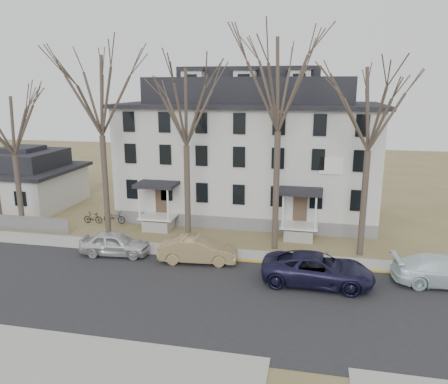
% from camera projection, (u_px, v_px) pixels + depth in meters
% --- Properties ---
extents(ground, '(120.00, 120.00, 0.00)m').
position_uv_depth(ground, '(233.00, 322.00, 20.13)').
color(ground, olive).
rests_on(ground, ground).
extents(main_road, '(120.00, 10.00, 0.04)m').
position_uv_depth(main_road, '(240.00, 302.00, 22.03)').
color(main_road, '#27272A').
rests_on(main_road, ground).
extents(far_sidewalk, '(120.00, 2.00, 0.08)m').
position_uv_depth(far_sidewalk, '(256.00, 257.00, 27.74)').
color(far_sidewalk, '#A09F97').
rests_on(far_sidewalk, ground).
extents(near_sidewalk_left, '(20.00, 5.00, 0.08)m').
position_uv_depth(near_sidewalk_left, '(7.00, 366.00, 16.96)').
color(near_sidewalk_left, '#A09F97').
rests_on(near_sidewalk_left, ground).
extents(yellow_curb, '(14.00, 0.25, 0.06)m').
position_uv_depth(yellow_curb, '(338.00, 269.00, 25.89)').
color(yellow_curb, gold).
rests_on(yellow_curb, ground).
extents(boarding_house, '(20.80, 12.36, 12.05)m').
position_uv_depth(boarding_house, '(249.00, 150.00, 36.33)').
color(boarding_house, slate).
rests_on(boarding_house, ground).
extents(small_house, '(8.70, 8.70, 5.00)m').
position_uv_depth(small_house, '(25.00, 181.00, 39.18)').
color(small_house, beige).
rests_on(small_house, ground).
extents(tree_far_left, '(8.40, 8.40, 13.72)m').
position_uv_depth(tree_far_left, '(99.00, 90.00, 29.19)').
color(tree_far_left, '#473B31').
rests_on(tree_far_left, ground).
extents(tree_mid_left, '(7.80, 7.80, 12.74)m').
position_uv_depth(tree_mid_left, '(186.00, 102.00, 28.17)').
color(tree_mid_left, '#473B31').
rests_on(tree_mid_left, ground).
extents(tree_center, '(9.00, 9.00, 14.70)m').
position_uv_depth(tree_center, '(279.00, 78.00, 26.62)').
color(tree_center, '#473B31').
rests_on(tree_center, ground).
extents(tree_mid_right, '(7.80, 7.80, 12.74)m').
position_uv_depth(tree_mid_right, '(372.00, 103.00, 25.88)').
color(tree_mid_right, '#473B31').
rests_on(tree_mid_right, ground).
extents(tree_bungalow, '(6.60, 6.60, 10.78)m').
position_uv_depth(tree_bungalow, '(11.00, 122.00, 31.11)').
color(tree_bungalow, '#473B31').
rests_on(tree_bungalow, ground).
extents(car_silver, '(4.56, 2.12, 1.51)m').
position_uv_depth(car_silver, '(115.00, 244.00, 27.90)').
color(car_silver, silver).
rests_on(car_silver, ground).
extents(car_tan, '(4.94, 2.15, 1.58)m').
position_uv_depth(car_tan, '(198.00, 250.00, 26.76)').
color(car_tan, '#A08456').
rests_on(car_tan, ground).
extents(car_navy, '(6.10, 2.94, 1.68)m').
position_uv_depth(car_navy, '(318.00, 270.00, 23.78)').
color(car_navy, '#1A1936').
rests_on(car_navy, ground).
extents(car_white, '(5.59, 2.65, 1.57)m').
position_uv_depth(car_white, '(444.00, 272.00, 23.68)').
color(car_white, white).
rests_on(car_white, ground).
extents(bicycle_left, '(1.95, 0.83, 1.00)m').
position_uv_depth(bicycle_left, '(114.00, 218.00, 34.39)').
color(bicycle_left, black).
rests_on(bicycle_left, ground).
extents(bicycle_right, '(1.57, 0.49, 0.93)m').
position_uv_depth(bicycle_right, '(93.00, 218.00, 34.35)').
color(bicycle_right, black).
rests_on(bicycle_right, ground).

